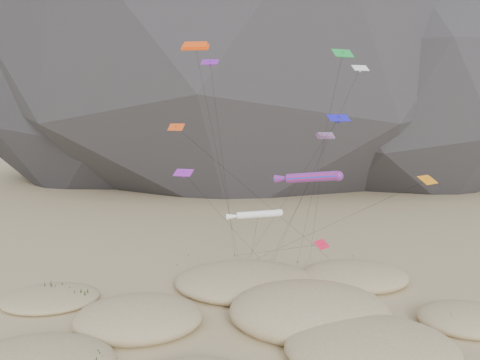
% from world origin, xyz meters
% --- Properties ---
extents(ground, '(500.00, 500.00, 0.00)m').
position_xyz_m(ground, '(0.00, 0.00, 0.00)').
color(ground, '#CCB789').
rests_on(ground, ground).
extents(dunes, '(52.30, 33.69, 4.45)m').
position_xyz_m(dunes, '(-0.04, 4.75, 0.75)').
color(dunes, '#CCB789').
rests_on(dunes, ground).
extents(dune_grass, '(43.02, 27.66, 1.55)m').
position_xyz_m(dune_grass, '(-0.86, 4.78, 0.86)').
color(dune_grass, black).
rests_on(dune_grass, ground).
extents(kite_stakes, '(25.18, 7.95, 0.30)m').
position_xyz_m(kite_stakes, '(1.83, 23.51, 0.15)').
color(kite_stakes, '#3F2D1E').
rests_on(kite_stakes, ground).
extents(rainbow_tube_kite, '(7.12, 12.69, 14.30)m').
position_xyz_m(rainbow_tube_kite, '(5.63, 10.47, 13.46)').
color(rainbow_tube_kite, red).
rests_on(rainbow_tube_kite, ground).
extents(white_tube_kite, '(5.74, 16.75, 10.68)m').
position_xyz_m(white_tube_kite, '(-0.44, 7.06, 10.09)').
color(white_tube_kite, white).
rests_on(white_tube_kite, ground).
extents(orange_parafoil, '(6.64, 14.41, 27.95)m').
position_xyz_m(orange_parafoil, '(-6.54, 12.39, 27.11)').
color(orange_parafoil, '#ED450C').
rests_on(orange_parafoil, ground).
extents(multi_parafoil, '(2.12, 10.21, 18.20)m').
position_xyz_m(multi_parafoil, '(8.21, 14.82, 17.55)').
color(multi_parafoil, red).
rests_on(multi_parafoil, ground).
extents(delta_kites, '(28.59, 19.54, 27.05)m').
position_xyz_m(delta_kites, '(5.03, 11.17, 17.72)').
color(delta_kites, purple).
rests_on(delta_kites, ground).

